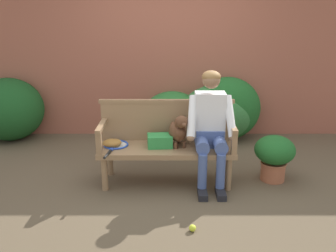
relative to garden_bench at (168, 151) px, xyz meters
name	(u,v)px	position (x,y,z in m)	size (l,w,h in m)	color
ground_plane	(168,182)	(0.00, 0.00, -0.39)	(40.00, 40.00, 0.00)	brown
brick_garden_fence	(168,54)	(0.00, 1.89, 0.89)	(8.00, 0.30, 2.55)	#9E5642
hedge_bush_far_right	(219,113)	(0.78, 1.47, 0.05)	(1.16, 0.79, 0.86)	#337538
hedge_bush_far_left	(10,109)	(-2.43, 1.49, 0.10)	(1.06, 0.98, 0.96)	#194C1E
hedge_bush_mid_right	(228,109)	(0.92, 1.50, 0.10)	(1.02, 0.71, 0.98)	#1E5B23
hedge_bush_mid_left	(174,115)	(0.08, 1.52, -0.01)	(0.93, 0.75, 0.75)	#286B2D
garden_bench	(168,151)	(0.00, 0.00, 0.00)	(1.55, 0.52, 0.45)	#93704C
bench_backrest	(168,120)	(0.00, 0.23, 0.31)	(1.59, 0.06, 0.50)	#93704C
bench_armrest_left_end	(102,132)	(-0.73, -0.09, 0.26)	(0.06, 0.52, 0.28)	#93704C
bench_armrest_right_end	(234,133)	(0.73, -0.09, 0.26)	(0.06, 0.52, 0.28)	#93704C
person_seated	(212,125)	(0.49, -0.02, 0.33)	(0.56, 0.66, 1.32)	black
dog_on_bench	(180,130)	(0.13, 0.00, 0.26)	(0.27, 0.39, 0.39)	brown
tennis_racket	(117,145)	(-0.59, 0.01, 0.07)	(0.33, 0.58, 0.03)	blue
baseball_glove	(113,143)	(-0.63, 0.00, 0.10)	(0.22, 0.17, 0.09)	#9E6B2D
sports_bag	(161,141)	(-0.08, 0.01, 0.13)	(0.28, 0.20, 0.14)	#2D8E42
tennis_ball	(194,228)	(0.24, -1.02, -0.35)	(0.07, 0.07, 0.07)	#CCDB33
potted_plant	(276,154)	(1.27, 0.06, -0.06)	(0.47, 0.47, 0.55)	#A85B3D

